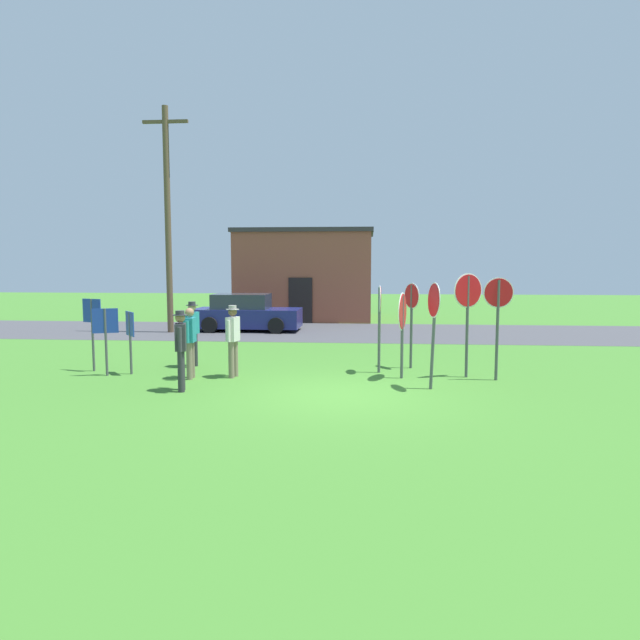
{
  "coord_description": "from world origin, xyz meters",
  "views": [
    {
      "loc": [
        0.56,
        -11.49,
        2.72
      ],
      "look_at": [
        -0.66,
        2.73,
        1.3
      ],
      "focal_mm": 31.57,
      "sensor_mm": 36.0,
      "label": 1
    }
  ],
  "objects_px": {
    "person_near_signs": "(181,346)",
    "info_panel_leftmost": "(130,331)",
    "stop_sign_leaning_left": "(380,314)",
    "info_panel_middle": "(105,330)",
    "stop_sign_far_back": "(468,306)",
    "person_holding_notes": "(190,339)",
    "info_panel_rightmost": "(92,321)",
    "utility_pole": "(168,216)",
    "stop_sign_tallest": "(411,311)",
    "person_with_sunhat": "(192,329)",
    "stop_sign_rear_right": "(498,311)",
    "stop_sign_center_cluster": "(402,320)",
    "person_in_teal": "(233,337)",
    "parked_car_on_street": "(246,314)",
    "stop_sign_rear_left": "(434,316)"
  },
  "relations": [
    {
      "from": "person_near_signs",
      "to": "info_panel_leftmost",
      "type": "xyz_separation_m",
      "value": [
        -1.86,
        1.71,
        0.08
      ]
    },
    {
      "from": "stop_sign_leaning_left",
      "to": "info_panel_middle",
      "type": "xyz_separation_m",
      "value": [
        -6.65,
        -0.97,
        -0.34
      ]
    },
    {
      "from": "stop_sign_far_back",
      "to": "person_holding_notes",
      "type": "distance_m",
      "value": 6.66
    },
    {
      "from": "person_holding_notes",
      "to": "info_panel_rightmost",
      "type": "distance_m",
      "value": 2.88
    },
    {
      "from": "utility_pole",
      "to": "stop_sign_tallest",
      "type": "height_order",
      "value": "utility_pole"
    },
    {
      "from": "stop_sign_leaning_left",
      "to": "info_panel_middle",
      "type": "height_order",
      "value": "stop_sign_leaning_left"
    },
    {
      "from": "person_with_sunhat",
      "to": "stop_sign_rear_right",
      "type": "bearing_deg",
      "value": -8.09
    },
    {
      "from": "info_panel_leftmost",
      "to": "info_panel_rightmost",
      "type": "relative_size",
      "value": 0.84
    },
    {
      "from": "stop_sign_center_cluster",
      "to": "info_panel_rightmost",
      "type": "bearing_deg",
      "value": 178.22
    },
    {
      "from": "person_with_sunhat",
      "to": "person_in_teal",
      "type": "relative_size",
      "value": 1.0
    },
    {
      "from": "stop_sign_leaning_left",
      "to": "stop_sign_rear_right",
      "type": "bearing_deg",
      "value": -14.36
    },
    {
      "from": "utility_pole",
      "to": "info_panel_rightmost",
      "type": "bearing_deg",
      "value": -83.62
    },
    {
      "from": "parked_car_on_street",
      "to": "person_with_sunhat",
      "type": "xyz_separation_m",
      "value": [
        0.32,
        -8.14,
        0.32
      ]
    },
    {
      "from": "stop_sign_far_back",
      "to": "info_panel_rightmost",
      "type": "distance_m",
      "value": 9.35
    },
    {
      "from": "stop_sign_leaning_left",
      "to": "person_near_signs",
      "type": "height_order",
      "value": "stop_sign_leaning_left"
    },
    {
      "from": "stop_sign_leaning_left",
      "to": "person_near_signs",
      "type": "bearing_deg",
      "value": -150.37
    },
    {
      "from": "person_holding_notes",
      "to": "info_panel_rightmost",
      "type": "bearing_deg",
      "value": 165.51
    },
    {
      "from": "parked_car_on_street",
      "to": "info_panel_leftmost",
      "type": "height_order",
      "value": "info_panel_leftmost"
    },
    {
      "from": "person_with_sunhat",
      "to": "person_near_signs",
      "type": "distance_m",
      "value": 2.9
    },
    {
      "from": "person_near_signs",
      "to": "info_panel_leftmost",
      "type": "distance_m",
      "value": 2.53
    },
    {
      "from": "parked_car_on_street",
      "to": "stop_sign_rear_right",
      "type": "xyz_separation_m",
      "value": [
        7.99,
        -9.23,
        0.95
      ]
    },
    {
      "from": "person_holding_notes",
      "to": "utility_pole",
      "type": "bearing_deg",
      "value": 112.51
    },
    {
      "from": "stop_sign_far_back",
      "to": "stop_sign_leaning_left",
      "type": "bearing_deg",
      "value": 169.24
    },
    {
      "from": "utility_pole",
      "to": "stop_sign_rear_left",
      "type": "distance_m",
      "value": 13.64
    },
    {
      "from": "stop_sign_center_cluster",
      "to": "stop_sign_tallest",
      "type": "bearing_deg",
      "value": 77.03
    },
    {
      "from": "person_in_teal",
      "to": "person_near_signs",
      "type": "bearing_deg",
      "value": -115.9
    },
    {
      "from": "person_with_sunhat",
      "to": "info_panel_middle",
      "type": "bearing_deg",
      "value": -141.54
    },
    {
      "from": "stop_sign_far_back",
      "to": "person_near_signs",
      "type": "relative_size",
      "value": 1.44
    },
    {
      "from": "person_holding_notes",
      "to": "info_panel_rightmost",
      "type": "xyz_separation_m",
      "value": [
        -2.77,
        0.71,
        0.33
      ]
    },
    {
      "from": "person_holding_notes",
      "to": "person_with_sunhat",
      "type": "relative_size",
      "value": 0.97
    },
    {
      "from": "stop_sign_far_back",
      "to": "stop_sign_rear_left",
      "type": "height_order",
      "value": "stop_sign_far_back"
    },
    {
      "from": "person_holding_notes",
      "to": "person_in_teal",
      "type": "relative_size",
      "value": 0.97
    },
    {
      "from": "utility_pole",
      "to": "person_near_signs",
      "type": "bearing_deg",
      "value": -69.07
    },
    {
      "from": "stop_sign_far_back",
      "to": "person_holding_notes",
      "type": "xyz_separation_m",
      "value": [
        -6.58,
        -0.74,
        -0.78
      ]
    },
    {
      "from": "person_holding_notes",
      "to": "person_in_teal",
      "type": "distance_m",
      "value": 1.0
    },
    {
      "from": "person_holding_notes",
      "to": "stop_sign_leaning_left",
      "type": "bearing_deg",
      "value": 14.18
    },
    {
      "from": "stop_sign_leaning_left",
      "to": "person_holding_notes",
      "type": "distance_m",
      "value": 4.66
    },
    {
      "from": "stop_sign_rear_left",
      "to": "person_with_sunhat",
      "type": "bearing_deg",
      "value": 160.3
    },
    {
      "from": "info_panel_rightmost",
      "to": "parked_car_on_street",
      "type": "bearing_deg",
      "value": 77.42
    },
    {
      "from": "stop_sign_tallest",
      "to": "person_with_sunhat",
      "type": "relative_size",
      "value": 1.29
    },
    {
      "from": "stop_sign_tallest",
      "to": "stop_sign_rear_right",
      "type": "height_order",
      "value": "stop_sign_rear_right"
    },
    {
      "from": "stop_sign_far_back",
      "to": "stop_sign_rear_left",
      "type": "distance_m",
      "value": 1.69
    },
    {
      "from": "stop_sign_tallest",
      "to": "person_holding_notes",
      "type": "bearing_deg",
      "value": -161.08
    },
    {
      "from": "person_with_sunhat",
      "to": "person_near_signs",
      "type": "bearing_deg",
      "value": -76.85
    },
    {
      "from": "stop_sign_center_cluster",
      "to": "utility_pole",
      "type": "bearing_deg",
      "value": 135.98
    },
    {
      "from": "stop_sign_rear_left",
      "to": "person_near_signs",
      "type": "distance_m",
      "value": 5.48
    },
    {
      "from": "person_in_teal",
      "to": "info_panel_middle",
      "type": "distance_m",
      "value": 3.13
    },
    {
      "from": "utility_pole",
      "to": "person_with_sunhat",
      "type": "relative_size",
      "value": 5.07
    },
    {
      "from": "info_panel_middle",
      "to": "stop_sign_far_back",
      "type": "bearing_deg",
      "value": 3.74
    },
    {
      "from": "utility_pole",
      "to": "stop_sign_center_cluster",
      "type": "height_order",
      "value": "utility_pole"
    }
  ]
}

